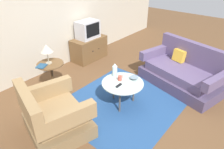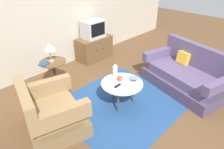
{
  "view_description": "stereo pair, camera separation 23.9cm",
  "coord_description": "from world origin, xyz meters",
  "px_view_note": "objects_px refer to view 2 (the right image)",
  "views": [
    {
      "loc": [
        -2.55,
        -1.81,
        2.43
      ],
      "look_at": [
        -0.03,
        0.27,
        0.55
      ],
      "focal_mm": 32.58,
      "sensor_mm": 36.0,
      "label": 1
    },
    {
      "loc": [
        -2.39,
        -1.99,
        2.43
      ],
      "look_at": [
        -0.03,
        0.27,
        0.55
      ],
      "focal_mm": 32.58,
      "sensor_mm": 36.0,
      "label": 2
    }
  ],
  "objects_px": {
    "couch": "(186,76)",
    "tv_remote_dark": "(118,86)",
    "tv_stand": "(94,48)",
    "television": "(93,29)",
    "mug": "(120,78)",
    "coffee_table": "(122,85)",
    "table_lamp": "(49,47)",
    "vase": "(115,70)",
    "bowl": "(134,79)",
    "side_table": "(54,69)",
    "armchair": "(51,114)",
    "book": "(44,64)"
  },
  "relations": [
    {
      "from": "side_table",
      "to": "bowl",
      "type": "distance_m",
      "value": 1.68
    },
    {
      "from": "armchair",
      "to": "side_table",
      "type": "xyz_separation_m",
      "value": [
        0.73,
        1.04,
        0.14
      ]
    },
    {
      "from": "side_table",
      "to": "mug",
      "type": "xyz_separation_m",
      "value": [
        0.56,
        -1.32,
        0.07
      ]
    },
    {
      "from": "tv_stand",
      "to": "book",
      "type": "height_order",
      "value": "book"
    },
    {
      "from": "vase",
      "to": "bowl",
      "type": "bearing_deg",
      "value": -69.1
    },
    {
      "from": "couch",
      "to": "book",
      "type": "height_order",
      "value": "couch"
    },
    {
      "from": "tv_stand",
      "to": "book",
      "type": "bearing_deg",
      "value": -164.44
    },
    {
      "from": "tv_remote_dark",
      "to": "bowl",
      "type": "bearing_deg",
      "value": 165.86
    },
    {
      "from": "armchair",
      "to": "bowl",
      "type": "height_order",
      "value": "armchair"
    },
    {
      "from": "tv_stand",
      "to": "television",
      "type": "relative_size",
      "value": 1.66
    },
    {
      "from": "vase",
      "to": "book",
      "type": "xyz_separation_m",
      "value": [
        -0.81,
        1.16,
        0.02
      ]
    },
    {
      "from": "coffee_table",
      "to": "mug",
      "type": "relative_size",
      "value": 6.06
    },
    {
      "from": "coffee_table",
      "to": "mug",
      "type": "distance_m",
      "value": 0.13
    },
    {
      "from": "mug",
      "to": "bowl",
      "type": "relative_size",
      "value": 0.77
    },
    {
      "from": "couch",
      "to": "vase",
      "type": "distance_m",
      "value": 1.55
    },
    {
      "from": "couch",
      "to": "tv_remote_dark",
      "type": "bearing_deg",
      "value": 83.41
    },
    {
      "from": "vase",
      "to": "table_lamp",
      "type": "bearing_deg",
      "value": 118.37
    },
    {
      "from": "side_table",
      "to": "table_lamp",
      "type": "height_order",
      "value": "table_lamp"
    },
    {
      "from": "tv_stand",
      "to": "television",
      "type": "bearing_deg",
      "value": 90.0
    },
    {
      "from": "side_table",
      "to": "coffee_table",
      "type": "bearing_deg",
      "value": -69.49
    },
    {
      "from": "armchair",
      "to": "coffee_table",
      "type": "bearing_deg",
      "value": 89.18
    },
    {
      "from": "side_table",
      "to": "television",
      "type": "height_order",
      "value": "television"
    },
    {
      "from": "table_lamp",
      "to": "vase",
      "type": "height_order",
      "value": "table_lamp"
    },
    {
      "from": "coffee_table",
      "to": "tv_stand",
      "type": "distance_m",
      "value": 2.17
    },
    {
      "from": "couch",
      "to": "mug",
      "type": "bearing_deg",
      "value": 77.32
    },
    {
      "from": "couch",
      "to": "television",
      "type": "distance_m",
      "value": 2.58
    },
    {
      "from": "table_lamp",
      "to": "book",
      "type": "height_order",
      "value": "table_lamp"
    },
    {
      "from": "coffee_table",
      "to": "bowl",
      "type": "distance_m",
      "value": 0.25
    },
    {
      "from": "couch",
      "to": "tv_remote_dark",
      "type": "relative_size",
      "value": 13.09
    },
    {
      "from": "armchair",
      "to": "coffee_table",
      "type": "xyz_separation_m",
      "value": [
        1.26,
        -0.37,
        0.12
      ]
    },
    {
      "from": "tv_stand",
      "to": "mug",
      "type": "bearing_deg",
      "value": -118.57
    },
    {
      "from": "vase",
      "to": "book",
      "type": "distance_m",
      "value": 1.41
    },
    {
      "from": "coffee_table",
      "to": "book",
      "type": "bearing_deg",
      "value": 116.73
    },
    {
      "from": "side_table",
      "to": "tv_stand",
      "type": "distance_m",
      "value": 1.64
    },
    {
      "from": "vase",
      "to": "book",
      "type": "bearing_deg",
      "value": 124.76
    },
    {
      "from": "coffee_table",
      "to": "table_lamp",
      "type": "bearing_deg",
      "value": 110.74
    },
    {
      "from": "coffee_table",
      "to": "tv_remote_dark",
      "type": "height_order",
      "value": "tv_remote_dark"
    },
    {
      "from": "tv_stand",
      "to": "vase",
      "type": "relative_size",
      "value": 3.53
    },
    {
      "from": "coffee_table",
      "to": "television",
      "type": "xyz_separation_m",
      "value": [
        1.02,
        1.91,
        0.39
      ]
    },
    {
      "from": "coffee_table",
      "to": "table_lamp",
      "type": "distance_m",
      "value": 1.61
    },
    {
      "from": "armchair",
      "to": "vase",
      "type": "height_order",
      "value": "armchair"
    },
    {
      "from": "table_lamp",
      "to": "book",
      "type": "xyz_separation_m",
      "value": [
        -0.17,
        -0.01,
        -0.3
      ]
    },
    {
      "from": "armchair",
      "to": "side_table",
      "type": "relative_size",
      "value": 1.9
    },
    {
      "from": "television",
      "to": "vase",
      "type": "distance_m",
      "value": 1.91
    },
    {
      "from": "bowl",
      "to": "table_lamp",
      "type": "bearing_deg",
      "value": 116.73
    },
    {
      "from": "coffee_table",
      "to": "mug",
      "type": "bearing_deg",
      "value": 67.65
    },
    {
      "from": "television",
      "to": "mug",
      "type": "height_order",
      "value": "television"
    },
    {
      "from": "tv_stand",
      "to": "vase",
      "type": "xyz_separation_m",
      "value": [
        -0.93,
        -1.65,
        0.3
      ]
    },
    {
      "from": "side_table",
      "to": "book",
      "type": "distance_m",
      "value": 0.26
    },
    {
      "from": "mug",
      "to": "book",
      "type": "xyz_separation_m",
      "value": [
        -0.75,
        1.33,
        0.11
      ]
    }
  ]
}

